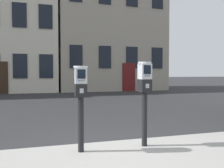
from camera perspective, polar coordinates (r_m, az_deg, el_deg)
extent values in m
plane|color=#28282B|center=(4.46, -1.69, -15.08)|extent=(160.00, 160.00, 0.00)
cylinder|color=black|center=(3.99, -6.93, -8.86)|extent=(0.10, 0.10, 0.85)
cube|color=black|center=(3.92, -6.97, -1.37)|extent=(0.19, 0.25, 0.20)
cube|color=#A5A8AD|center=(3.80, -6.76, -1.49)|extent=(0.06, 0.02, 0.07)
cube|color=#B7BABF|center=(3.91, -6.99, 1.81)|extent=(0.19, 0.24, 0.24)
cube|color=black|center=(3.80, -6.80, 2.23)|extent=(0.12, 0.02, 0.13)
cylinder|color=blue|center=(3.79, -7.31, 0.78)|extent=(0.02, 0.01, 0.02)
cylinder|color=red|center=(3.79, -6.78, 0.78)|extent=(0.02, 0.01, 0.02)
cylinder|color=green|center=(3.80, -6.26, 0.79)|extent=(0.02, 0.01, 0.02)
cylinder|color=#B7BABF|center=(3.91, -7.00, 3.79)|extent=(0.23, 0.23, 0.03)
cylinder|color=black|center=(4.30, 7.22, -7.70)|extent=(0.10, 0.10, 0.90)
cube|color=black|center=(4.24, 7.26, -0.35)|extent=(0.19, 0.25, 0.21)
cube|color=#A5A8AD|center=(4.12, 7.87, -0.43)|extent=(0.06, 0.02, 0.07)
cube|color=#B7BABF|center=(4.24, 7.27, 2.77)|extent=(0.19, 0.24, 0.25)
cube|color=black|center=(4.13, 7.85, 3.20)|extent=(0.12, 0.02, 0.14)
cylinder|color=blue|center=(4.11, 7.40, 1.79)|extent=(0.02, 0.01, 0.02)
cylinder|color=red|center=(4.12, 7.85, 1.79)|extent=(0.02, 0.01, 0.02)
cylinder|color=green|center=(4.14, 8.31, 1.79)|extent=(0.02, 0.01, 0.02)
cylinder|color=#B7BABF|center=(4.24, 7.28, 4.69)|extent=(0.23, 0.23, 0.03)
cube|color=beige|center=(21.22, -21.79, 12.04)|extent=(6.60, 5.99, 9.91)
cube|color=black|center=(17.84, -19.73, 3.79)|extent=(0.90, 0.06, 1.60)
cube|color=black|center=(17.86, -14.42, 3.85)|extent=(0.90, 0.06, 1.60)
cube|color=black|center=(18.23, -19.88, 14.23)|extent=(0.90, 0.06, 1.60)
cube|color=black|center=(18.25, -14.53, 14.28)|extent=(0.90, 0.06, 1.60)
cube|color=black|center=(17.93, -23.67, 1.27)|extent=(1.00, 0.07, 2.10)
cube|color=#9E9384|center=(22.86, -1.47, 16.34)|extent=(8.35, 6.95, 13.70)
cube|color=black|center=(18.11, -7.98, 6.08)|extent=(0.90, 0.06, 1.60)
cube|color=black|center=(18.57, -1.58, 6.02)|extent=(0.90, 0.06, 1.60)
cube|color=black|center=(19.25, 4.44, 5.88)|extent=(0.90, 0.06, 1.60)
cube|color=black|center=(20.12, 10.00, 5.70)|extent=(0.90, 0.06, 1.60)
cube|color=#591414|center=(19.12, 3.76, 1.52)|extent=(1.00, 0.07, 2.10)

